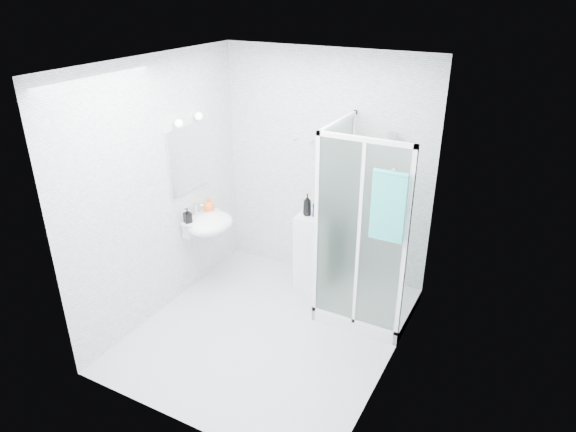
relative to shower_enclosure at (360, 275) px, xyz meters
The scene contains 12 objects.
room 1.33m from the shower_enclosure, 131.13° to the right, with size 2.40×2.60×2.60m.
shower_enclosure is the anchor object (origin of this frame).
wall_basin 1.72m from the shower_enclosure, 169.19° to the right, with size 0.46×0.56×0.35m.
mirror 2.16m from the shower_enclosure, behind, with size 0.02×0.60×0.70m, color white.
vanity_lights 2.35m from the shower_enclosure, behind, with size 0.10×0.40×0.08m.
wall_hooks 1.57m from the shower_enclosure, 151.98° to the left, with size 0.23×0.06×0.03m.
storage_cabinet 0.69m from the shower_enclosure, 158.41° to the left, with size 0.38×0.40×0.88m.
hand_towel 1.14m from the shower_enclosure, 49.71° to the right, with size 0.30×0.04×0.64m.
shampoo_bottle_a 0.94m from the shower_enclosure, 163.07° to the left, with size 0.09×0.09×0.24m, color black.
shampoo_bottle_b 0.84m from the shower_enclosure, 157.91° to the left, with size 0.10×0.10×0.23m, color #0C1B4A.
soap_dispenser_orange 1.81m from the shower_enclosure, behind, with size 0.13×0.13×0.17m, color orange.
soap_dispenser_black 1.91m from the shower_enclosure, 164.04° to the right, with size 0.07×0.08×0.16m, color black.
Camera 1 is at (2.13, -3.57, 3.20)m, focal length 32.00 mm.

